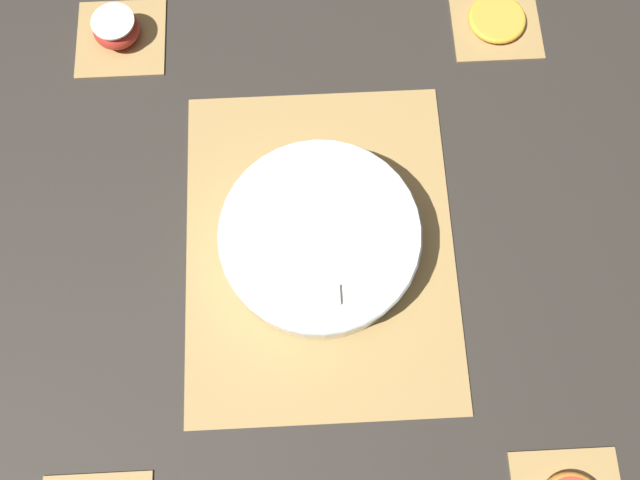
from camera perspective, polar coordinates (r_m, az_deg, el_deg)
The scene contains 7 objects.
ground_plane at distance 0.87m, azimuth 0.00°, elevation -0.60°, with size 6.00×6.00×0.00m, color #2D2823.
bamboo_mat_center at distance 0.87m, azimuth 0.00°, elevation -0.54°, with size 0.48×0.37×0.01m.
coaster_mat_near_left at distance 1.07m, azimuth -17.75°, elevation 17.22°, with size 0.14×0.14×0.01m.
coaster_mat_far_left at distance 1.07m, azimuth 15.77°, elevation 18.63°, with size 0.14×0.14×0.01m.
fruit_salad_bowl at distance 0.83m, azimuth 0.02°, elevation 0.21°, with size 0.27×0.27×0.07m.
apple_half at distance 1.05m, azimuth -18.14°, elevation 17.92°, with size 0.07×0.07×0.04m.
orange_slice_whole at distance 1.07m, azimuth 15.88°, elevation 18.88°, with size 0.09×0.09×0.01m.
Camera 1 is at (0.25, -0.01, 0.84)m, focal length 35.00 mm.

